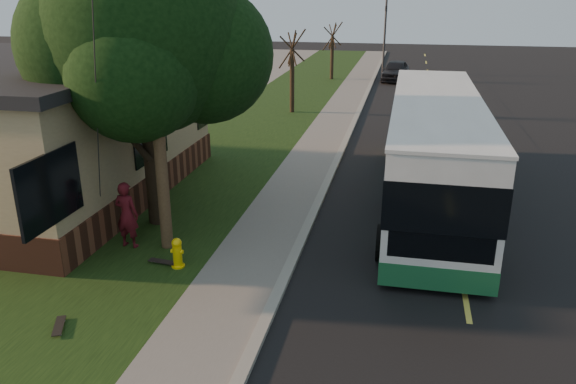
{
  "coord_description": "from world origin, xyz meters",
  "views": [
    {
      "loc": [
        2.43,
        -11.16,
        6.31
      ],
      "look_at": [
        -0.3,
        1.79,
        1.5
      ],
      "focal_mm": 35.0,
      "sensor_mm": 36.0,
      "label": 1
    }
  ],
  "objects_px": {
    "bare_tree_far": "(332,52)",
    "skateboard_spare": "(163,262)",
    "transit_bus": "(434,148)",
    "dumpster": "(123,140)",
    "bare_tree_near": "(292,73)",
    "utility_pole": "(153,66)",
    "skateboard_main": "(59,326)",
    "traffic_signal": "(385,32)",
    "skateboarder": "(127,215)",
    "fire_hydrant": "(177,253)",
    "leafy_tree": "(147,36)",
    "distant_car": "(396,71)"
  },
  "relations": [
    {
      "from": "leafy_tree",
      "to": "bare_tree_far",
      "type": "xyz_separation_m",
      "value": [
        1.17,
        27.35,
        -3.16
      ]
    },
    {
      "from": "traffic_signal",
      "to": "dumpster",
      "type": "xyz_separation_m",
      "value": [
        -9.06,
        -25.19,
        -2.55
      ]
    },
    {
      "from": "fire_hydrant",
      "to": "dumpster",
      "type": "relative_size",
      "value": 0.52
    },
    {
      "from": "transit_bus",
      "to": "skateboard_spare",
      "type": "height_order",
      "value": "transit_bus"
    },
    {
      "from": "bare_tree_far",
      "to": "traffic_signal",
      "type": "bearing_deg",
      "value": 48.81
    },
    {
      "from": "skateboarder",
      "to": "skateboard_main",
      "type": "bearing_deg",
      "value": 101.81
    },
    {
      "from": "skateboard_main",
      "to": "bare_tree_far",
      "type": "bearing_deg",
      "value": 88.47
    },
    {
      "from": "skateboard_main",
      "to": "dumpster",
      "type": "xyz_separation_m",
      "value": [
        -4.68,
        11.71,
        0.49
      ]
    },
    {
      "from": "leafy_tree",
      "to": "skateboard_spare",
      "type": "distance_m",
      "value": 5.79
    },
    {
      "from": "skateboard_main",
      "to": "utility_pole",
      "type": "bearing_deg",
      "value": 81.62
    },
    {
      "from": "utility_pole",
      "to": "traffic_signal",
      "type": "distance_m",
      "value": 33.26
    },
    {
      "from": "skateboarder",
      "to": "skateboard_spare",
      "type": "height_order",
      "value": "skateboarder"
    },
    {
      "from": "skateboarder",
      "to": "fire_hydrant",
      "type": "bearing_deg",
      "value": 159.93
    },
    {
      "from": "traffic_signal",
      "to": "skateboarder",
      "type": "xyz_separation_m",
      "value": [
        -4.75,
        -33.19,
        -2.22
      ]
    },
    {
      "from": "bare_tree_far",
      "to": "transit_bus",
      "type": "xyz_separation_m",
      "value": [
        6.37,
        -24.11,
        -0.27
      ]
    },
    {
      "from": "utility_pole",
      "to": "fire_hydrant",
      "type": "bearing_deg",
      "value": -54.62
    },
    {
      "from": "dumpster",
      "to": "leafy_tree",
      "type": "bearing_deg",
      "value": -54.53
    },
    {
      "from": "leafy_tree",
      "to": "distant_car",
      "type": "distance_m",
      "value": 28.89
    },
    {
      "from": "dumpster",
      "to": "fire_hydrant",
      "type": "bearing_deg",
      "value": -55.92
    },
    {
      "from": "transit_bus",
      "to": "traffic_signal",
      "type": "bearing_deg",
      "value": 95.83
    },
    {
      "from": "leafy_tree",
      "to": "transit_bus",
      "type": "distance_m",
      "value": 8.89
    },
    {
      "from": "leafy_tree",
      "to": "dumpster",
      "type": "distance_m",
      "value": 8.83
    },
    {
      "from": "skateboard_spare",
      "to": "skateboard_main",
      "type": "bearing_deg",
      "value": -106.36
    },
    {
      "from": "skateboarder",
      "to": "skateboard_main",
      "type": "distance_m",
      "value": 3.82
    },
    {
      "from": "utility_pole",
      "to": "skateboard_main",
      "type": "distance_m",
      "value": 5.99
    },
    {
      "from": "utility_pole",
      "to": "distant_car",
      "type": "xyz_separation_m",
      "value": [
        4.88,
        29.62,
        -3.91
      ]
    },
    {
      "from": "bare_tree_far",
      "to": "distant_car",
      "type": "bearing_deg",
      "value": 7.65
    },
    {
      "from": "bare_tree_far",
      "to": "skateboard_spare",
      "type": "distance_m",
      "value": 30.0
    },
    {
      "from": "leafy_tree",
      "to": "bare_tree_far",
      "type": "relative_size",
      "value": 1.94
    },
    {
      "from": "utility_pole",
      "to": "traffic_signal",
      "type": "relative_size",
      "value": 1.65
    },
    {
      "from": "fire_hydrant",
      "to": "transit_bus",
      "type": "height_order",
      "value": "transit_bus"
    },
    {
      "from": "bare_tree_far",
      "to": "traffic_signal",
      "type": "relative_size",
      "value": 0.73
    },
    {
      "from": "transit_bus",
      "to": "dumpster",
      "type": "height_order",
      "value": "transit_bus"
    },
    {
      "from": "utility_pole",
      "to": "skateboard_main",
      "type": "relative_size",
      "value": 12.7
    },
    {
      "from": "bare_tree_near",
      "to": "skateboarder",
      "type": "xyz_separation_m",
      "value": [
        -0.75,
        -17.19,
        -1.21
      ]
    },
    {
      "from": "skateboard_spare",
      "to": "fire_hydrant",
      "type": "bearing_deg",
      "value": -8.72
    },
    {
      "from": "bare_tree_near",
      "to": "dumpster",
      "type": "relative_size",
      "value": 3.02
    },
    {
      "from": "utility_pole",
      "to": "skateboard_main",
      "type": "bearing_deg",
      "value": -98.38
    },
    {
      "from": "skateboarder",
      "to": "skateboard_main",
      "type": "height_order",
      "value": "skateboarder"
    },
    {
      "from": "dumpster",
      "to": "skateboard_main",
      "type": "bearing_deg",
      "value": -68.23
    },
    {
      "from": "leafy_tree",
      "to": "transit_bus",
      "type": "height_order",
      "value": "leafy_tree"
    },
    {
      "from": "fire_hydrant",
      "to": "leafy_tree",
      "type": "bearing_deg",
      "value": 120.67
    },
    {
      "from": "transit_bus",
      "to": "bare_tree_far",
      "type": "bearing_deg",
      "value": 104.8
    },
    {
      "from": "utility_pole",
      "to": "leafy_tree",
      "type": "distance_m",
      "value": 1.94
    },
    {
      "from": "fire_hydrant",
      "to": "distant_car",
      "type": "distance_m",
      "value": 30.9
    },
    {
      "from": "dumpster",
      "to": "distant_car",
      "type": "height_order",
      "value": "distant_car"
    },
    {
      "from": "bare_tree_near",
      "to": "skateboarder",
      "type": "relative_size",
      "value": 2.47
    },
    {
      "from": "fire_hydrant",
      "to": "bare_tree_far",
      "type": "distance_m",
      "value": 30.04
    },
    {
      "from": "dumpster",
      "to": "skateboarder",
      "type": "bearing_deg",
      "value": -61.71
    },
    {
      "from": "utility_pole",
      "to": "bare_tree_near",
      "type": "relative_size",
      "value": 2.11
    }
  ]
}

